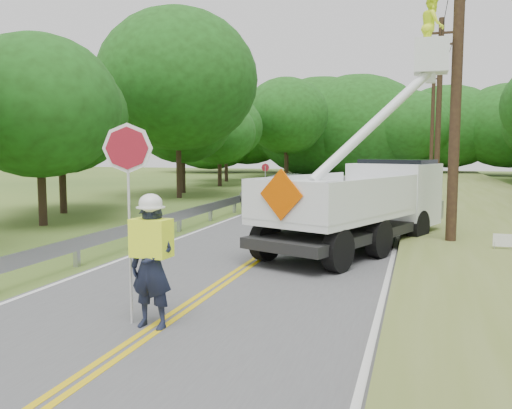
# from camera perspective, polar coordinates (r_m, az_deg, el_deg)

# --- Properties ---
(ground) EXTENTS (140.00, 140.00, 0.00)m
(ground) POSITION_cam_1_polar(r_m,az_deg,el_deg) (8.85, -11.75, -13.64)
(ground) COLOR #324F1D
(ground) RESTS_ON ground
(road) EXTENTS (7.20, 96.00, 0.03)m
(road) POSITION_cam_1_polar(r_m,az_deg,el_deg) (21.88, 6.13, -1.80)
(road) COLOR #4E4E50
(road) RESTS_ON ground
(guardrail) EXTENTS (0.18, 48.00, 0.77)m
(guardrail) POSITION_cam_1_polar(r_m,az_deg,el_deg) (23.74, -3.00, 0.15)
(guardrail) COLOR #9FA2A8
(guardrail) RESTS_ON ground
(utility_poles) EXTENTS (1.60, 43.30, 10.00)m
(utility_poles) POSITION_cam_1_polar(r_m,az_deg,el_deg) (24.44, 19.48, 11.06)
(utility_poles) COLOR black
(utility_poles) RESTS_ON ground
(tall_grass_verge) EXTENTS (7.00, 96.00, 0.30)m
(tall_grass_verge) POSITION_cam_1_polar(r_m,az_deg,el_deg) (21.69, 24.90, -2.02)
(tall_grass_verge) COLOR #5B6A28
(tall_grass_verge) RESTS_ON ground
(treeline_left) EXTENTS (11.36, 53.64, 11.23)m
(treeline_left) POSITION_cam_1_polar(r_m,az_deg,el_deg) (38.43, -4.94, 10.12)
(treeline_left) COLOR #332319
(treeline_left) RESTS_ON ground
(treeline_horizon) EXTENTS (58.37, 14.74, 12.64)m
(treeline_horizon) POSITION_cam_1_polar(r_m,az_deg,el_deg) (63.40, 14.71, 8.06)
(treeline_horizon) COLOR #1A3F12
(treeline_horizon) RESTS_ON ground
(flagger) EXTENTS (1.23, 0.55, 3.35)m
(flagger) POSITION_cam_1_polar(r_m,az_deg,el_deg) (8.89, -11.14, -5.45)
(flagger) COLOR #191E33
(flagger) RESTS_ON road
(bucket_truck) EXTENTS (5.01, 7.82, 7.21)m
(bucket_truck) POSITION_cam_1_polar(r_m,az_deg,el_deg) (16.58, 12.57, 1.23)
(bucket_truck) COLOR black
(bucket_truck) RESTS_ON road
(suv_silver) EXTENTS (3.66, 6.69, 1.78)m
(suv_silver) POSITION_cam_1_polar(r_m,az_deg,el_deg) (25.63, 3.92, 1.37)
(suv_silver) COLOR #A1A4A8
(suv_silver) RESTS_ON road
(suv_darkgrey) EXTENTS (2.75, 5.40, 1.50)m
(suv_darkgrey) POSITION_cam_1_polar(r_m,az_deg,el_deg) (30.23, 5.75, 1.79)
(suv_darkgrey) COLOR #35393C
(suv_darkgrey) RESTS_ON road
(stop_sign_permanent) EXTENTS (0.46, 0.06, 2.15)m
(stop_sign_permanent) POSITION_cam_1_polar(r_m,az_deg,el_deg) (29.93, 1.00, 2.96)
(stop_sign_permanent) COLOR #9FA2A8
(stop_sign_permanent) RESTS_ON ground
(yard_sign) EXTENTS (0.49, 0.04, 0.70)m
(yard_sign) POSITION_cam_1_polar(r_m,az_deg,el_deg) (15.64, 24.84, -3.60)
(yard_sign) COLOR white
(yard_sign) RESTS_ON ground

